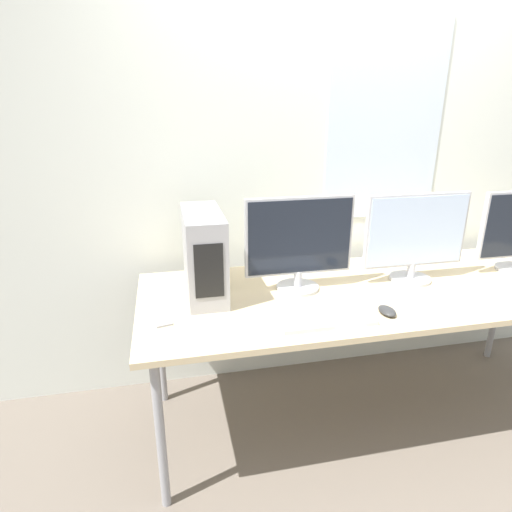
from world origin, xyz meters
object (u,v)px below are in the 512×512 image
monitor_main (299,242)px  monitor_right_near (416,236)px  keyboard (325,318)px  mouse (387,311)px  cell_phone (162,320)px  pc_tower (204,253)px

monitor_main → monitor_right_near: size_ratio=0.97×
monitor_right_near → monitor_main: bearing=178.6°
keyboard → mouse: (0.29, 0.00, 0.00)m
mouse → cell_phone: mouse is taller
keyboard → monitor_main: bearing=92.3°
pc_tower → keyboard: pc_tower is taller
monitor_main → keyboard: bearing=-87.7°
pc_tower → cell_phone: (-0.21, -0.25, -0.20)m
mouse → cell_phone: bearing=171.7°
mouse → cell_phone: 0.99m
pc_tower → cell_phone: bearing=-130.0°
keyboard → mouse: size_ratio=3.76×
monitor_right_near → mouse: bearing=-133.3°
monitor_main → keyboard: monitor_main is taller
monitor_right_near → keyboard: bearing=-151.1°
pc_tower → monitor_main: 0.46m
pc_tower → monitor_main: size_ratio=0.88×
monitor_right_near → keyboard: size_ratio=1.34×
monitor_main → mouse: size_ratio=4.90×
monitor_main → keyboard: (0.01, -0.35, -0.23)m
pc_tower → monitor_main: bearing=-6.7°
pc_tower → keyboard: size_ratio=1.15×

